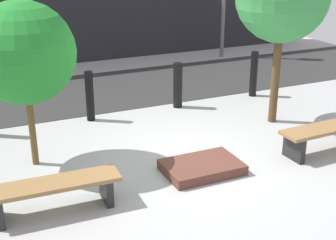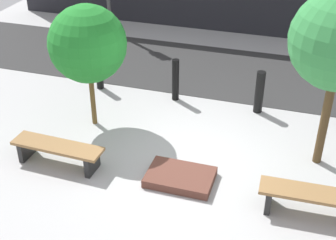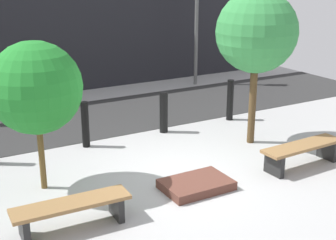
% 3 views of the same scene
% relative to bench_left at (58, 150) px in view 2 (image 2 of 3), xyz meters
% --- Properties ---
extents(ground_plane, '(18.00, 18.00, 0.00)m').
position_rel_bench_left_xyz_m(ground_plane, '(2.38, 0.70, -0.32)').
color(ground_plane, '#A7A7A7').
extents(road_strip, '(18.00, 3.24, 0.01)m').
position_rel_bench_left_xyz_m(road_strip, '(2.38, 5.06, -0.32)').
color(road_strip, '#2E2E2E').
rests_on(road_strip, ground).
extents(bench_left, '(1.81, 0.52, 0.45)m').
position_rel_bench_left_xyz_m(bench_left, '(0.00, 0.00, 0.00)').
color(bench_left, black).
rests_on(bench_left, ground).
extents(bench_right, '(1.87, 0.52, 0.48)m').
position_rel_bench_left_xyz_m(bench_right, '(4.75, 0.00, 0.02)').
color(bench_right, black).
rests_on(bench_right, ground).
extents(planter_bed, '(1.22, 0.82, 0.16)m').
position_rel_bench_left_xyz_m(planter_bed, '(2.38, 0.20, -0.24)').
color(planter_bed, brown).
rests_on(planter_bed, ground).
extents(tree_behind_left_bench, '(1.60, 1.60, 2.67)m').
position_rel_bench_left_xyz_m(tree_behind_left_bench, '(0.00, 1.60, 1.54)').
color(tree_behind_left_bench, brown).
rests_on(tree_behind_left_bench, ground).
extents(bollard_far_left, '(0.18, 0.18, 1.00)m').
position_rel_bench_left_xyz_m(bollard_far_left, '(-0.59, 3.19, 0.18)').
color(bollard_far_left, black).
rests_on(bollard_far_left, ground).
extents(bollard_left, '(0.17, 0.17, 1.03)m').
position_rel_bench_left_xyz_m(bollard_left, '(1.39, 3.19, 0.19)').
color(bollard_left, black).
rests_on(bollard_left, ground).
extents(bollard_center, '(0.20, 0.20, 1.00)m').
position_rel_bench_left_xyz_m(bollard_center, '(3.37, 3.19, 0.18)').
color(bollard_center, black).
rests_on(bollard_center, ground).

